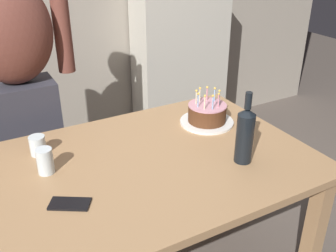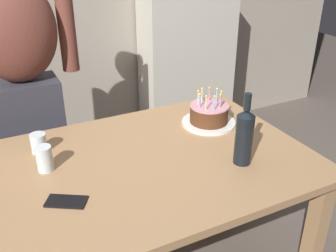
{
  "view_description": "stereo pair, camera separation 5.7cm",
  "coord_description": "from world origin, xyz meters",
  "px_view_note": "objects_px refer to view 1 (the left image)",
  "views": [
    {
      "loc": [
        -0.55,
        -1.27,
        1.62
      ],
      "look_at": [
        0.19,
        0.07,
        0.84
      ],
      "focal_mm": 41.39,
      "sensor_mm": 36.0,
      "label": 1
    },
    {
      "loc": [
        -0.5,
        -1.29,
        1.62
      ],
      "look_at": [
        0.19,
        0.07,
        0.84
      ],
      "focal_mm": 41.39,
      "sensor_mm": 36.0,
      "label": 2
    }
  ],
  "objects_px": {
    "water_glass_far": "(38,145)",
    "wine_bottle": "(245,134)",
    "water_glass_near": "(45,161)",
    "cell_phone": "(70,204)",
    "birthday_cake": "(207,115)",
    "person_man_bearded": "(20,92)"
  },
  "relations": [
    {
      "from": "cell_phone",
      "to": "person_man_bearded",
      "type": "relative_size",
      "value": 0.09
    },
    {
      "from": "person_man_bearded",
      "to": "water_glass_far",
      "type": "bearing_deg",
      "value": 87.16
    },
    {
      "from": "water_glass_far",
      "to": "wine_bottle",
      "type": "bearing_deg",
      "value": -32.47
    },
    {
      "from": "water_glass_near",
      "to": "wine_bottle",
      "type": "bearing_deg",
      "value": -22.62
    },
    {
      "from": "water_glass_near",
      "to": "cell_phone",
      "type": "relative_size",
      "value": 0.75
    },
    {
      "from": "water_glass_near",
      "to": "cell_phone",
      "type": "bearing_deg",
      "value": -84.89
    },
    {
      "from": "water_glass_near",
      "to": "birthday_cake",
      "type": "bearing_deg",
      "value": 4.38
    },
    {
      "from": "birthday_cake",
      "to": "person_man_bearded",
      "type": "distance_m",
      "value": 0.97
    },
    {
      "from": "water_glass_near",
      "to": "wine_bottle",
      "type": "distance_m",
      "value": 0.82
    },
    {
      "from": "water_glass_far",
      "to": "person_man_bearded",
      "type": "distance_m",
      "value": 0.46
    },
    {
      "from": "wine_bottle",
      "to": "person_man_bearded",
      "type": "relative_size",
      "value": 0.19
    },
    {
      "from": "birthday_cake",
      "to": "water_glass_far",
      "type": "distance_m",
      "value": 0.82
    },
    {
      "from": "birthday_cake",
      "to": "cell_phone",
      "type": "distance_m",
      "value": 0.86
    },
    {
      "from": "water_glass_near",
      "to": "cell_phone",
      "type": "distance_m",
      "value": 0.26
    },
    {
      "from": "birthday_cake",
      "to": "wine_bottle",
      "type": "distance_m",
      "value": 0.39
    },
    {
      "from": "birthday_cake",
      "to": "cell_phone",
      "type": "relative_size",
      "value": 1.88
    },
    {
      "from": "cell_phone",
      "to": "person_man_bearded",
      "type": "height_order",
      "value": "person_man_bearded"
    },
    {
      "from": "water_glass_near",
      "to": "wine_bottle",
      "type": "height_order",
      "value": "wine_bottle"
    },
    {
      "from": "water_glass_far",
      "to": "person_man_bearded",
      "type": "bearing_deg",
      "value": 87.16
    },
    {
      "from": "water_glass_near",
      "to": "cell_phone",
      "type": "height_order",
      "value": "water_glass_near"
    },
    {
      "from": "water_glass_far",
      "to": "cell_phone",
      "type": "distance_m",
      "value": 0.41
    },
    {
      "from": "birthday_cake",
      "to": "person_man_bearded",
      "type": "bearing_deg",
      "value": 145.55
    }
  ]
}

